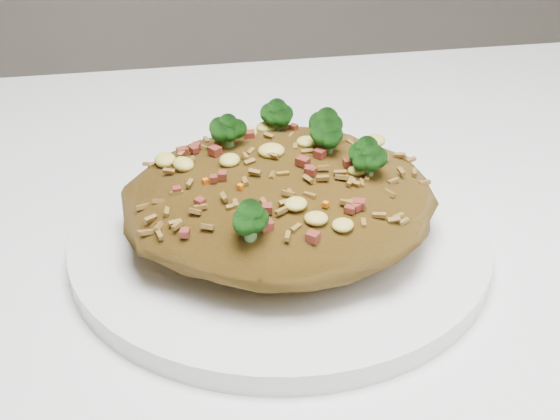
# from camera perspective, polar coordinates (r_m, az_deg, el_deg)

# --- Properties ---
(dining_table) EXTENTS (1.20, 0.80, 0.75)m
(dining_table) POSITION_cam_1_polar(r_m,az_deg,el_deg) (0.53, 10.77, -14.10)
(dining_table) COLOR white
(dining_table) RESTS_ON ground
(plate) EXTENTS (0.27, 0.27, 0.01)m
(plate) POSITION_cam_1_polar(r_m,az_deg,el_deg) (0.50, 0.00, -2.14)
(plate) COLOR white
(plate) RESTS_ON dining_table
(fried_rice) EXTENTS (0.19, 0.18, 0.07)m
(fried_rice) POSITION_cam_1_polar(r_m,az_deg,el_deg) (0.48, 0.07, 1.68)
(fried_rice) COLOR #86601C
(fried_rice) RESTS_ON plate
(fork) EXTENTS (0.13, 0.12, 0.00)m
(fork) POSITION_cam_1_polar(r_m,az_deg,el_deg) (0.57, 3.54, 3.16)
(fork) COLOR silver
(fork) RESTS_ON plate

